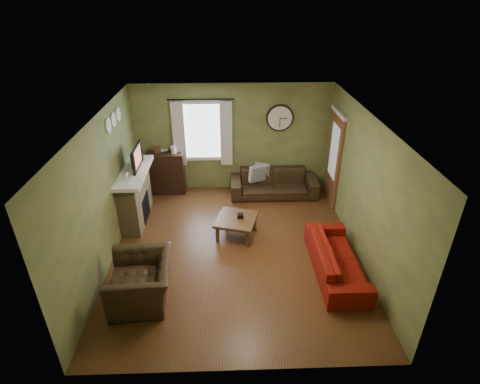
{
  "coord_description": "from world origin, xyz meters",
  "views": [
    {
      "loc": [
        -0.12,
        -5.81,
        4.46
      ],
      "look_at": [
        0.1,
        0.4,
        1.05
      ],
      "focal_mm": 28.0,
      "sensor_mm": 36.0,
      "label": 1
    }
  ],
  "objects_px": {
    "armchair": "(141,281)",
    "sofa_red": "(337,258)",
    "bookshelf": "(167,173)",
    "coffee_table": "(236,227)",
    "sofa_brown": "(274,183)"
  },
  "relations": [
    {
      "from": "bookshelf",
      "to": "sofa_red",
      "type": "xyz_separation_m",
      "value": [
        3.37,
        -3.07,
        -0.23
      ]
    },
    {
      "from": "sofa_brown",
      "to": "armchair",
      "type": "relative_size",
      "value": 1.88
    },
    {
      "from": "coffee_table",
      "to": "sofa_brown",
      "type": "bearing_deg",
      "value": 60.76
    },
    {
      "from": "sofa_brown",
      "to": "bookshelf",
      "type": "bearing_deg",
      "value": 175.12
    },
    {
      "from": "sofa_brown",
      "to": "armchair",
      "type": "height_order",
      "value": "armchair"
    },
    {
      "from": "sofa_brown",
      "to": "coffee_table",
      "type": "height_order",
      "value": "sofa_brown"
    },
    {
      "from": "sofa_red",
      "to": "armchair",
      "type": "relative_size",
      "value": 1.76
    },
    {
      "from": "sofa_red",
      "to": "coffee_table",
      "type": "distance_m",
      "value": 2.09
    },
    {
      "from": "sofa_brown",
      "to": "armchair",
      "type": "bearing_deg",
      "value": -126.3
    },
    {
      "from": "sofa_red",
      "to": "coffee_table",
      "type": "relative_size",
      "value": 2.54
    },
    {
      "from": "sofa_brown",
      "to": "armchair",
      "type": "distance_m",
      "value": 4.23
    },
    {
      "from": "armchair",
      "to": "sofa_red",
      "type": "bearing_deg",
      "value": 94.73
    },
    {
      "from": "bookshelf",
      "to": "armchair",
      "type": "bearing_deg",
      "value": -88.75
    },
    {
      "from": "bookshelf",
      "to": "sofa_red",
      "type": "distance_m",
      "value": 4.57
    },
    {
      "from": "bookshelf",
      "to": "sofa_red",
      "type": "bearing_deg",
      "value": -42.4
    }
  ]
}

